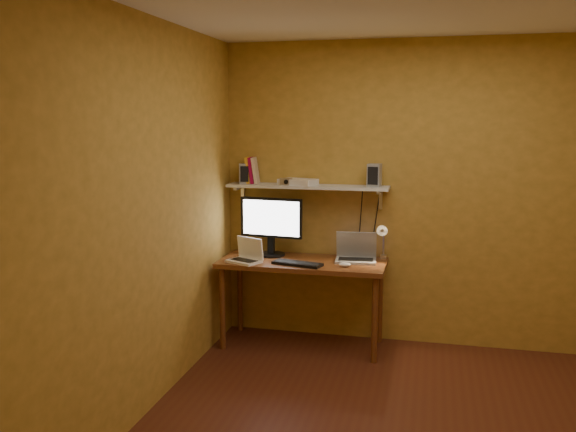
% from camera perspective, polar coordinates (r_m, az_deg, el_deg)
% --- Properties ---
extents(room, '(3.44, 3.24, 2.64)m').
position_cam_1_polar(room, '(3.71, 11.68, -1.03)').
color(room, '#532515').
rests_on(room, ground).
extents(desk, '(1.40, 0.60, 0.75)m').
position_cam_1_polar(desk, '(5.20, 1.37, -5.11)').
color(desk, brown).
rests_on(desk, ground).
extents(wall_shelf, '(1.40, 0.25, 0.21)m').
position_cam_1_polar(wall_shelf, '(5.26, 1.84, 2.75)').
color(wall_shelf, silver).
rests_on(wall_shelf, room).
extents(monitor, '(0.56, 0.27, 0.51)m').
position_cam_1_polar(monitor, '(5.32, -1.59, -0.69)').
color(monitor, black).
rests_on(monitor, desk).
extents(laptop, '(0.36, 0.27, 0.25)m').
position_cam_1_polar(laptop, '(5.19, 6.38, -3.47)').
color(laptop, gray).
rests_on(laptop, desk).
extents(netbook, '(0.32, 0.29, 0.20)m').
position_cam_1_polar(netbook, '(5.14, -3.88, -3.68)').
color(netbook, white).
rests_on(netbook, desk).
extents(keyboard, '(0.43, 0.23, 0.02)m').
position_cam_1_polar(keyboard, '(5.02, 0.88, -4.48)').
color(keyboard, black).
rests_on(keyboard, desk).
extents(mouse, '(0.11, 0.08, 0.03)m').
position_cam_1_polar(mouse, '(4.98, 5.34, -4.55)').
color(mouse, white).
rests_on(mouse, desk).
extents(desk_lamp, '(0.09, 0.23, 0.38)m').
position_cam_1_polar(desk_lamp, '(5.16, 8.86, -1.97)').
color(desk_lamp, silver).
rests_on(desk_lamp, desk).
extents(speaker_left, '(0.12, 0.12, 0.18)m').
position_cam_1_polar(speaker_left, '(5.38, -4.07, 3.99)').
color(speaker_left, gray).
rests_on(speaker_left, wall_shelf).
extents(speaker_right, '(0.12, 0.12, 0.19)m').
position_cam_1_polar(speaker_right, '(5.17, 8.08, 3.80)').
color(speaker_right, gray).
rests_on(speaker_right, wall_shelf).
extents(books, '(0.13, 0.16, 0.23)m').
position_cam_1_polar(books, '(5.40, -3.40, 4.29)').
color(books, '#F4A821').
rests_on(books, wall_shelf).
extents(shelf_camera, '(0.11, 0.06, 0.06)m').
position_cam_1_polar(shelf_camera, '(5.22, -0.19, 3.23)').
color(shelf_camera, silver).
rests_on(shelf_camera, wall_shelf).
extents(router, '(0.35, 0.28, 0.05)m').
position_cam_1_polar(router, '(5.27, 0.94, 3.22)').
color(router, white).
rests_on(router, wall_shelf).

